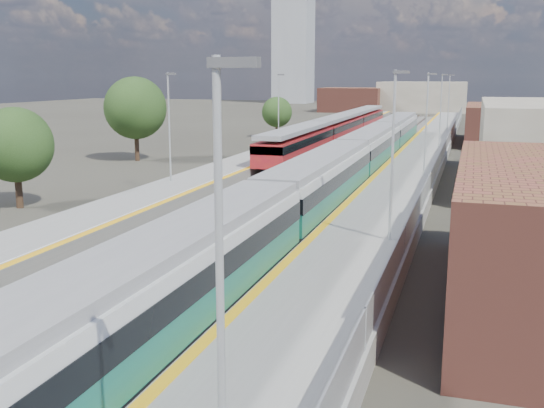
% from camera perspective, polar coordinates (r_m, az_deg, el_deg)
% --- Properties ---
extents(ground, '(320.00, 320.00, 0.00)m').
position_cam_1_polar(ground, '(57.48, 7.43, 3.03)').
color(ground, '#47443A').
rests_on(ground, ground).
extents(ballast_bed, '(10.50, 155.00, 0.06)m').
position_cam_1_polar(ballast_bed, '(60.32, 5.74, 3.49)').
color(ballast_bed, '#565451').
rests_on(ballast_bed, ground).
extents(tracks, '(8.96, 160.00, 0.17)m').
position_cam_1_polar(tracks, '(61.83, 6.61, 3.73)').
color(tracks, '#4C3323').
rests_on(tracks, ground).
extents(platform_right, '(4.70, 155.00, 8.52)m').
position_cam_1_polar(platform_right, '(59.19, 12.92, 3.60)').
color(platform_right, slate).
rests_on(platform_right, ground).
extents(platform_left, '(4.30, 155.00, 8.52)m').
position_cam_1_polar(platform_left, '(61.98, -0.43, 4.21)').
color(platform_left, slate).
rests_on(platform_left, ground).
extents(buildings, '(72.00, 185.50, 40.00)m').
position_cam_1_polar(buildings, '(147.32, 6.71, 12.25)').
color(buildings, brown).
rests_on(buildings, ground).
extents(green_train, '(2.80, 77.98, 3.08)m').
position_cam_1_polar(green_train, '(46.92, 7.07, 3.85)').
color(green_train, black).
rests_on(green_train, ground).
extents(red_train, '(2.79, 56.58, 3.52)m').
position_cam_1_polar(red_train, '(77.38, 6.02, 6.74)').
color(red_train, black).
rests_on(red_train, ground).
extents(tree_a, '(4.72, 4.72, 6.40)m').
position_cam_1_polar(tree_a, '(43.05, -22.03, 4.93)').
color(tree_a, '#382619').
rests_on(tree_a, ground).
extents(tree_b, '(6.09, 6.09, 8.25)m').
position_cam_1_polar(tree_b, '(64.27, -12.15, 8.40)').
color(tree_b, '#382619').
rests_on(tree_b, ground).
extents(tree_c, '(4.10, 4.10, 5.56)m').
position_cam_1_polar(tree_c, '(86.84, 0.45, 8.24)').
color(tree_c, '#382619').
rests_on(tree_c, ground).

